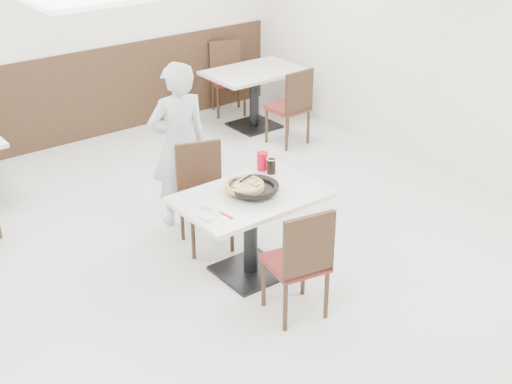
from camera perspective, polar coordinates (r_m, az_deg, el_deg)
floor at (r=6.32m, az=-1.62°, el=-5.67°), size 7.00×7.00×0.00m
wall_back at (r=8.68m, az=-15.74°, el=12.43°), size 6.00×0.04×2.80m
wall_right at (r=7.76m, az=16.84°, el=10.69°), size 0.04×7.00×2.80m
wainscot_back at (r=8.89m, az=-15.02°, el=7.11°), size 5.90×0.03×1.10m
main_table at (r=5.99m, az=-0.44°, el=-3.44°), size 1.21×0.82×0.75m
chair_near at (r=5.47m, az=3.17°, el=-5.46°), size 0.49×0.49×0.95m
chair_far at (r=6.37m, az=-4.04°, el=-0.57°), size 0.52×0.52×0.95m
trivet at (r=5.86m, az=-0.57°, el=0.20°), size 0.12×0.12×0.04m
pizza_pan at (r=5.81m, az=-0.16°, el=0.18°), size 0.36×0.36×0.01m
pizza at (r=5.81m, az=-0.94°, el=0.42°), size 0.34×0.34×0.02m
pizza_server at (r=5.80m, az=-0.05°, el=0.73°), size 0.08×0.10×0.00m
napkin at (r=5.47m, az=-3.08°, el=-2.11°), size 0.18×0.18×0.00m
side_plate at (r=5.49m, az=-3.70°, el=-1.90°), size 0.17×0.17×0.01m
fork at (r=5.52m, az=-3.49°, el=-1.61°), size 0.05×0.15×0.00m
cola_glass at (r=6.17m, az=1.24°, el=2.06°), size 0.08×0.08×0.13m
red_cup at (r=6.24m, az=0.52°, el=2.50°), size 0.10×0.10×0.16m
diner_person at (r=6.69m, az=-6.22°, el=3.76°), size 0.63×0.46×1.60m
bg_table_right at (r=9.18m, az=-0.15°, el=7.46°), size 1.25×0.88×0.75m
bg_chair_right_near at (r=8.63m, az=2.56°, el=6.88°), size 0.45×0.45×0.95m
bg_chair_right_far at (r=9.64m, az=-2.24°, el=9.00°), size 0.55×0.55×0.95m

